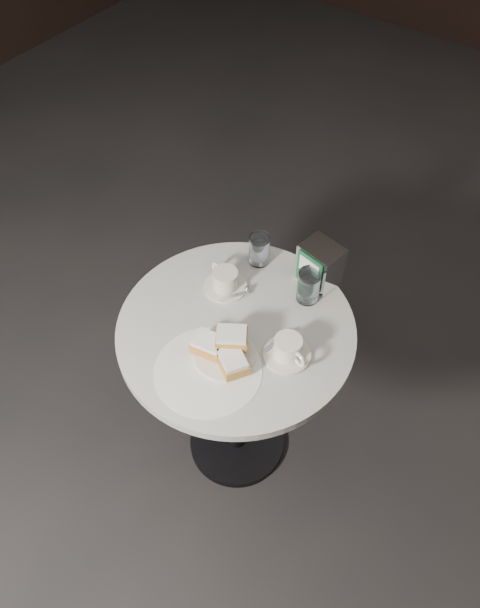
% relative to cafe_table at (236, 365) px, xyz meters
% --- Properties ---
extents(ground, '(7.00, 7.00, 0.00)m').
position_rel_cafe_table_xyz_m(ground, '(0.00, 0.00, -0.55)').
color(ground, black).
rests_on(ground, ground).
extents(cafe_table, '(0.70, 0.70, 0.74)m').
position_rel_cafe_table_xyz_m(cafe_table, '(0.00, 0.00, 0.00)').
color(cafe_table, black).
rests_on(cafe_table, ground).
extents(sugar_spill, '(0.37, 0.37, 0.00)m').
position_rel_cafe_table_xyz_m(sugar_spill, '(0.03, -0.17, 0.20)').
color(sugar_spill, white).
rests_on(sugar_spill, cafe_table).
extents(beignet_plate, '(0.20, 0.20, 0.09)m').
position_rel_cafe_table_xyz_m(beignet_plate, '(0.03, -0.10, 0.23)').
color(beignet_plate, silver).
rests_on(beignet_plate, cafe_table).
extents(coffee_cup_left, '(0.17, 0.17, 0.07)m').
position_rel_cafe_table_xyz_m(coffee_cup_left, '(-0.12, 0.11, 0.23)').
color(coffee_cup_left, silver).
rests_on(coffee_cup_left, cafe_table).
extents(coffee_cup_right, '(0.17, 0.17, 0.07)m').
position_rel_cafe_table_xyz_m(coffee_cup_right, '(0.18, 0.00, 0.23)').
color(coffee_cup_right, silver).
rests_on(coffee_cup_right, cafe_table).
extents(water_glass_left, '(0.09, 0.09, 0.11)m').
position_rel_cafe_table_xyz_m(water_glass_left, '(-0.09, 0.26, 0.25)').
color(water_glass_left, white).
rests_on(water_glass_left, cafe_table).
extents(water_glass_right, '(0.09, 0.09, 0.11)m').
position_rel_cafe_table_xyz_m(water_glass_right, '(0.11, 0.21, 0.25)').
color(water_glass_right, white).
rests_on(water_glass_right, cafe_table).
extents(napkin_dispenser, '(0.14, 0.12, 0.14)m').
position_rel_cafe_table_xyz_m(napkin_dispenser, '(0.10, 0.30, 0.27)').
color(napkin_dispenser, silver).
rests_on(napkin_dispenser, cafe_table).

